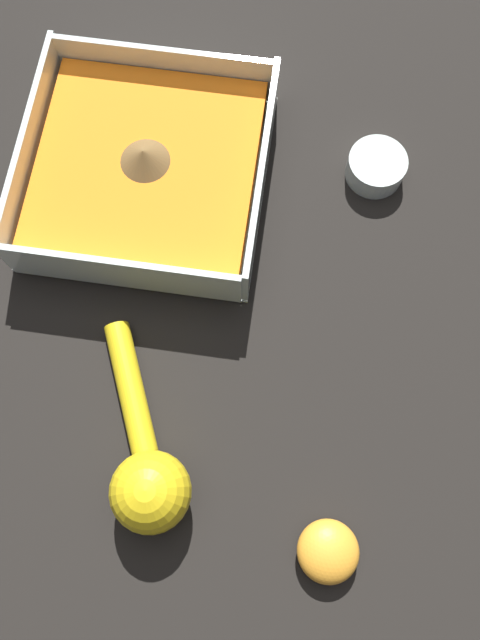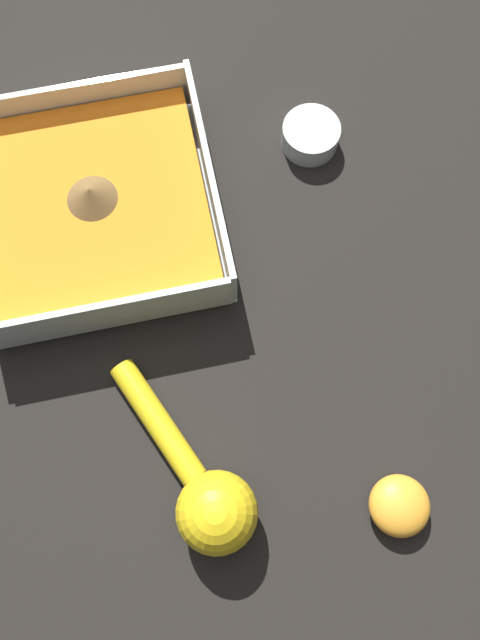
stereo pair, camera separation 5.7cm
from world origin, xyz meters
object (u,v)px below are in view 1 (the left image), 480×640
lemon_squeezer (147,473)px  spice_bowl (376,167)px  lemon_half (328,551)px  square_dish (147,173)px

lemon_squeezer → spice_bowl: bearing=129.0°
spice_bowl → lemon_half: lemon_half is taller
square_dish → spice_bowl: bearing=-78.9°
lemon_squeezer → lemon_half: size_ratio=3.46×
spice_bowl → square_dish: bearing=101.1°
spice_bowl → lemon_half: (-0.38, 0.01, 0.00)m
square_dish → spice_bowl: size_ratio=3.92×
lemon_squeezer → lemon_half: bearing=52.1°
square_dish → lemon_squeezer: lemon_squeezer is taller
square_dish → lemon_squeezer: (-0.29, -0.05, 0.01)m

